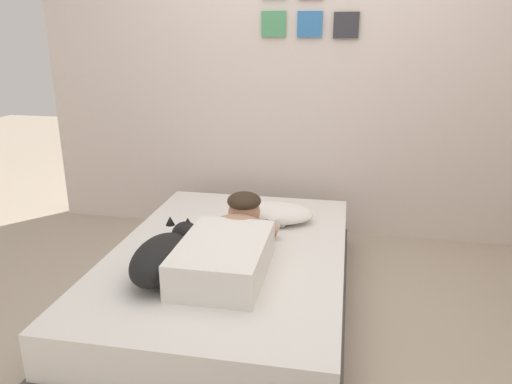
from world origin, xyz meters
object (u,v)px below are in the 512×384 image
object	(u,v)px
pillow	(273,213)
person_lying	(230,244)
dog	(164,256)
coffee_cup	(273,223)
cell_phone	(233,288)
bed	(229,277)

from	to	relation	value
pillow	person_lying	distance (m)	0.65
dog	coffee_cup	size ratio (longest dim) A/B	4.60
person_lying	dog	distance (m)	0.35
person_lying	cell_phone	distance (m)	0.30
pillow	coffee_cup	bearing A→B (deg)	-79.59
coffee_cup	cell_phone	distance (m)	0.77
bed	pillow	xyz separation A→B (m)	(0.17, 0.48, 0.23)
pillow	coffee_cup	xyz separation A→B (m)	(0.02, -0.13, -0.02)
cell_phone	dog	bearing A→B (deg)	168.05
bed	coffee_cup	xyz separation A→B (m)	(0.20, 0.34, 0.21)
pillow	coffee_cup	size ratio (longest dim) A/B	4.16
bed	coffee_cup	size ratio (longest dim) A/B	15.72
bed	pillow	distance (m)	0.56
bed	pillow	bearing A→B (deg)	69.89
coffee_cup	pillow	bearing A→B (deg)	100.41
cell_phone	person_lying	bearing A→B (deg)	106.31
bed	coffee_cup	world-z (taller)	coffee_cup
coffee_cup	cell_phone	world-z (taller)	coffee_cup
bed	pillow	size ratio (longest dim) A/B	3.78
bed	cell_phone	size ratio (longest dim) A/B	14.03
pillow	cell_phone	world-z (taller)	pillow
pillow	cell_phone	distance (m)	0.91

